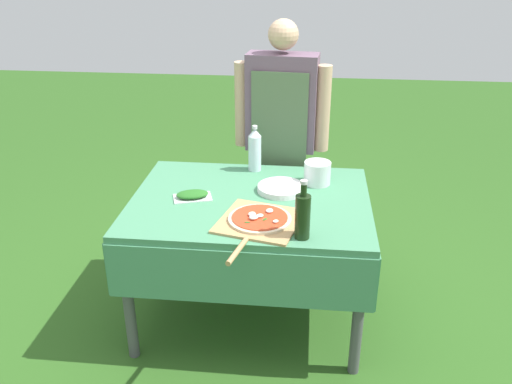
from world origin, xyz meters
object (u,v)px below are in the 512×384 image
Objects in this scene: herb_container at (192,195)px; mixing_tub at (317,173)px; pizza_on_peel at (259,221)px; prep_table at (250,215)px; oil_bottle at (303,215)px; plate_stack at (281,188)px; person_cook at (281,126)px; water_bottle at (255,149)px.

herb_container is 1.52× the size of mixing_tub.
pizza_on_peel is 4.19× the size of mixing_tub.
oil_bottle is at bearing -53.70° from prep_table.
oil_bottle reaches higher than pizza_on_peel.
pizza_on_peel is at bearing -102.25° from plate_stack.
prep_table is at bearing 85.13° from person_cook.
person_cook is at bearing 98.83° from oil_bottle.
prep_table is 0.32m from herb_container.
prep_table is at bearing -87.27° from water_bottle.
pizza_on_peel is 0.44m from herb_container.
plate_stack is at bearing 91.33° from pizza_on_peel.
mixing_tub is at bearing 123.81° from person_cook.
water_bottle is (-0.14, -0.26, -0.06)m from person_cook.
water_bottle is (-0.02, 0.39, 0.22)m from prep_table.
water_bottle is at bearing 156.39° from mixing_tub.
pizza_on_peel is 2.19× the size of oil_bottle.
prep_table is at bearing -145.64° from mixing_tub.
mixing_tub reaches higher than prep_table.
person_cook is at bearing 62.15° from water_bottle.
plate_stack is (0.15, 0.12, 0.11)m from prep_table.
water_bottle is 0.51m from herb_container.
person_cook is at bearing 58.19° from herb_container.
prep_table is 0.81× the size of person_cook.
person_cook is 5.99× the size of plate_stack.
water_bottle is 0.34m from plate_stack.
person_cook reaches higher than water_bottle.
person_cook reaches higher than pizza_on_peel.
mixing_tub is at bearing 32.18° from plate_stack.
water_bottle reaches higher than plate_stack.
pizza_on_peel is (0.07, -0.26, 0.11)m from prep_table.
plate_stack is at bearing -147.82° from mixing_tub.
pizza_on_peel is 0.67m from water_bottle.
water_bottle is at bearing 121.85° from plate_stack.
water_bottle reaches higher than pizza_on_peel.
plate_stack is at bearing -58.15° from water_bottle.
pizza_on_peel is at bearing -74.80° from prep_table.
mixing_tub is (0.07, 0.61, -0.05)m from oil_bottle.
mixing_tub is at bearing -23.61° from water_bottle.
oil_bottle reaches higher than prep_table.
water_bottle is (-0.09, 0.65, 0.11)m from pizza_on_peel.
herb_container is at bearing 63.57° from person_cook.
plate_stack is (0.04, -0.53, -0.17)m from person_cook.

